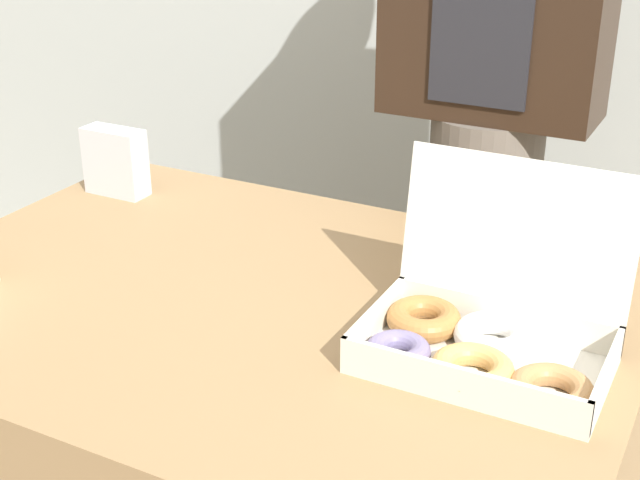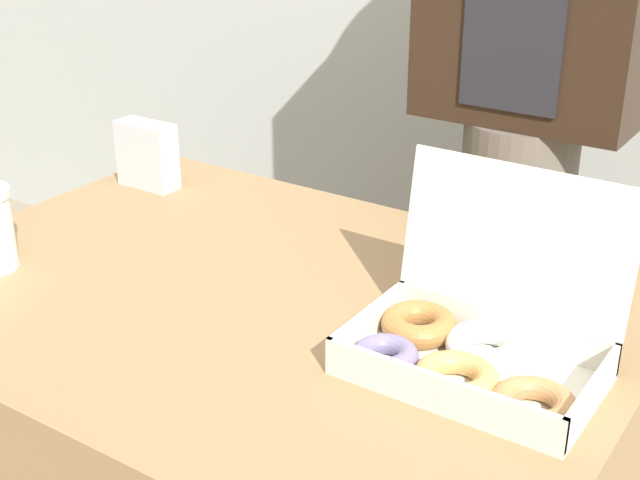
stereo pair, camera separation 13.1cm
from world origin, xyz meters
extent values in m
cube|color=#99754C|center=(0.00, 0.00, 0.36)|extent=(1.18, 0.85, 0.72)
cube|color=silver|center=(0.38, -0.03, 0.73)|extent=(0.33, 0.21, 0.01)
cube|color=silver|center=(0.22, -0.03, 0.75)|extent=(0.01, 0.21, 0.05)
cube|color=silver|center=(0.54, -0.03, 0.75)|extent=(0.01, 0.21, 0.05)
cube|color=silver|center=(0.38, -0.13, 0.75)|extent=(0.33, 0.01, 0.05)
cube|color=silver|center=(0.38, 0.06, 0.75)|extent=(0.33, 0.01, 0.05)
cube|color=silver|center=(0.38, 0.08, 0.88)|extent=(0.33, 0.04, 0.20)
torus|color=slate|center=(0.28, -0.08, 0.74)|extent=(0.10, 0.10, 0.03)
torus|color=#A87038|center=(0.28, 0.01, 0.75)|extent=(0.15, 0.15, 0.03)
torus|color=tan|center=(0.38, -0.08, 0.75)|extent=(0.15, 0.15, 0.03)
torus|color=white|center=(0.38, 0.01, 0.75)|extent=(0.13, 0.13, 0.03)
torus|color=#B27F4C|center=(0.49, -0.08, 0.75)|extent=(0.11, 0.11, 0.03)
cube|color=silver|center=(-0.47, 0.25, 0.79)|extent=(0.13, 0.05, 0.13)
cylinder|color=#665B51|center=(0.15, 0.69, 0.43)|extent=(0.24, 0.24, 0.86)
cube|color=#232328|center=(0.15, 0.59, 1.08)|extent=(0.20, 0.01, 0.35)
camera|label=1|loc=(0.66, -1.05, 1.38)|focal=50.00mm
camera|label=2|loc=(0.77, -0.98, 1.38)|focal=50.00mm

